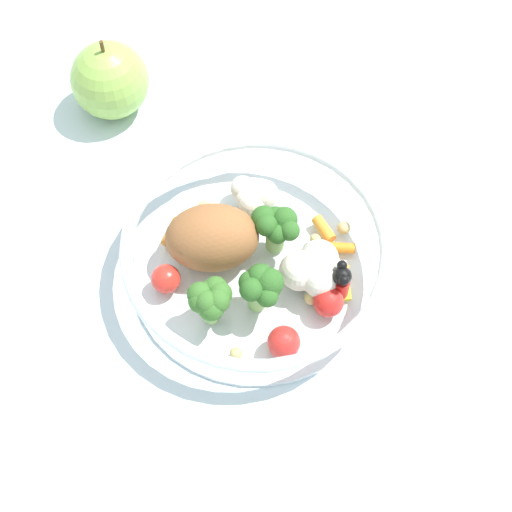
{
  "coord_description": "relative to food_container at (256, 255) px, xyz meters",
  "views": [
    {
      "loc": [
        -0.14,
        0.29,
        0.59
      ],
      "look_at": [
        0.02,
        -0.01,
        0.03
      ],
      "focal_mm": 54.81,
      "sensor_mm": 36.0,
      "label": 1
    }
  ],
  "objects": [
    {
      "name": "loose_apple",
      "position": [
        0.21,
        -0.1,
        0.01
      ],
      "size": [
        0.08,
        0.08,
        0.09
      ],
      "color": "#8CB74C",
      "rests_on": "ground_plane"
    },
    {
      "name": "food_container",
      "position": [
        0.0,
        0.0,
        0.0
      ],
      "size": [
        0.23,
        0.23,
        0.07
      ],
      "color": "white",
      "rests_on": "ground_plane"
    },
    {
      "name": "ground_plane",
      "position": [
        -0.02,
        0.01,
        -0.03
      ],
      "size": [
        2.4,
        2.4,
        0.0
      ],
      "primitive_type": "plane",
      "color": "silver"
    }
  ]
}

